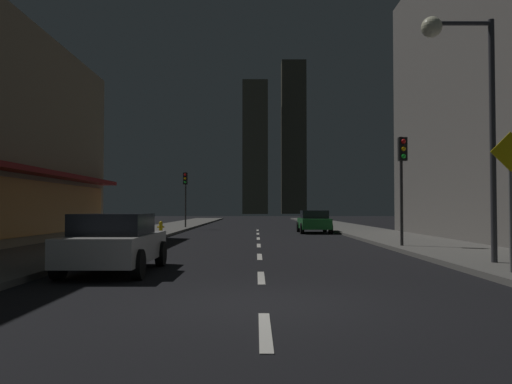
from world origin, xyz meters
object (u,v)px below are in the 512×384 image
traffic_light_far_left (184,187)px  pedestrian_crossing_sign (508,189)px  car_parked_far (312,221)px  fire_hydrant_far_left (159,227)px  traffic_light_near_right (400,166)px  street_lamp_right (459,78)px  car_parked_near (113,242)px

traffic_light_far_left → pedestrian_crossing_sign: bearing=-68.7°
traffic_light_far_left → pedestrian_crossing_sign: traffic_light_far_left is taller
car_parked_far → fire_hydrant_far_left: car_parked_far is taller
traffic_light_near_right → pedestrian_crossing_sign: size_ratio=1.33×
car_parked_far → traffic_light_near_right: bearing=-82.1°
street_lamp_right → pedestrian_crossing_sign: size_ratio=2.09×
pedestrian_crossing_sign → fire_hydrant_far_left: bearing=119.5°
traffic_light_near_right → street_lamp_right: 6.50m
fire_hydrant_far_left → pedestrian_crossing_sign: 23.41m
car_parked_near → street_lamp_right: size_ratio=0.64×
car_parked_near → traffic_light_near_right: size_ratio=1.01×
traffic_light_near_right → pedestrian_crossing_sign: traffic_light_near_right is taller
street_lamp_right → fire_hydrant_far_left: bearing=121.9°
fire_hydrant_far_left → pedestrian_crossing_sign: size_ratio=0.21×
traffic_light_near_right → traffic_light_far_left: bearing=118.8°
car_parked_far → car_parked_near: bearing=-109.0°
traffic_light_near_right → street_lamp_right: (-0.12, -6.22, 1.87)m
car_parked_far → pedestrian_crossing_sign: (2.00, -22.14, 1.28)m
street_lamp_right → pedestrian_crossing_sign: bearing=-84.3°
car_parked_far → fire_hydrant_far_left: size_ratio=6.48×
car_parked_near → street_lamp_right: (8.98, 0.99, 4.33)m
car_parked_near → fire_hydrant_far_left: 19.26m
car_parked_near → traffic_light_far_left: bearing=94.0°
traffic_light_near_right → traffic_light_far_left: size_ratio=1.00×
car_parked_near → traffic_light_far_left: (-1.90, 27.23, 2.45)m
fire_hydrant_far_left → traffic_light_far_left: (0.40, 8.12, 2.74)m
car_parked_near → traffic_light_far_left: size_ratio=1.01×
fire_hydrant_far_left → traffic_light_near_right: traffic_light_near_right is taller
car_parked_near → traffic_light_near_right: bearing=38.4°
car_parked_far → traffic_light_near_right: (1.90, -13.71, 2.45)m
traffic_light_far_left → fire_hydrant_far_left: bearing=-92.8°
fire_hydrant_far_left → traffic_light_far_left: 8.57m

